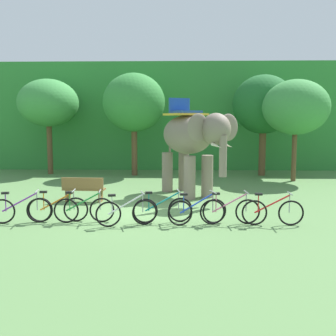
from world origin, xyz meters
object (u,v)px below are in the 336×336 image
Objects in this scene: bike_purple at (21,210)px; bike_teal at (163,209)px; bike_green at (84,209)px; bike_red at (273,212)px; wooden_bench at (83,189)px; bike_pink at (230,211)px; tree_far_left at (296,107)px; bike_orange at (58,209)px; tree_center_right at (134,103)px; bike_blue at (197,211)px; tree_right at (48,103)px; elephant at (191,139)px; bike_white at (127,212)px; tree_left at (264,105)px.

bike_purple is 4.01m from bike_teal.
bike_green and bike_red have the same top height.
bike_pink is at bearing -31.48° from wooden_bench.
bike_orange is at bearing -138.00° from tree_far_left.
tree_center_right is 11.03m from bike_blue.
bike_orange is at bearing 178.49° from bike_pink.
tree_right is 3.07× the size of bike_blue.
wooden_bench is (-8.90, -5.23, -3.03)m from tree_far_left.
tree_center_right is 11.77m from bike_red.
bike_orange is (-3.91, -4.14, -1.82)m from elephant.
bike_green is at bearing 165.66° from bike_white.
tree_right is 3.01× the size of bike_purple.
elephant is at bearing 18.77° from wooden_bench.
tree_far_left reaches higher than bike_teal.
bike_pink is at bearing -0.86° from bike_green.
elephant is 4.61m from bike_teal.
bike_orange is 2.83m from wooden_bench.
tree_left is 3.45× the size of wooden_bench.
tree_center_right is 3.16× the size of bike_purple.
bike_orange is at bearing 10.02° from bike_purple.
elephant is at bearing -63.81° from tree_center_right.
tree_right is at bearing 103.70° from bike_purple.
bike_red is at bearing -63.86° from tree_center_right.
tree_left is (11.41, -0.26, -0.10)m from tree_right.
bike_red is (7.06, -0.04, 0.00)m from bike_purple.
bike_pink is (5.89, 0.05, 0.00)m from bike_purple.
tree_far_left reaches higher than bike_red.
bike_green reaches higher than wooden_bench.
tree_right is 13.85m from bike_pink.
tree_right is 2.99× the size of bike_pink.
wooden_bench is at bearing 142.35° from bike_blue.
bike_teal is at bearing -57.49° from tree_right.
tree_center_right is at bearing 100.95° from bike_teal.
tree_center_right is (4.65, -0.42, -0.00)m from tree_right.
tree_right is 12.72m from tree_far_left.
wooden_bench is (-3.86, -1.31, -1.72)m from elephant.
tree_center_right is at bearing 116.19° from elephant.
bike_white is at bearing -62.42° from tree_right.
bike_purple is 0.99× the size of bike_pink.
tree_far_left reaches higher than elephant.
bike_green is 1.03× the size of bike_white.
elephant is 2.69× the size of wooden_bench.
tree_far_left is 2.90× the size of bike_blue.
tree_right is at bearing 140.51° from elephant.
bike_purple is at bearing -138.73° from elephant.
bike_teal is (4.01, 0.18, 0.00)m from bike_purple.
wooden_bench is (1.06, 3.01, 0.09)m from bike_purple.
bike_teal is 0.99× the size of bike_red.
tree_far_left is at bearing -10.14° from tree_right.
bike_orange is at bearing -128.01° from tree_left.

